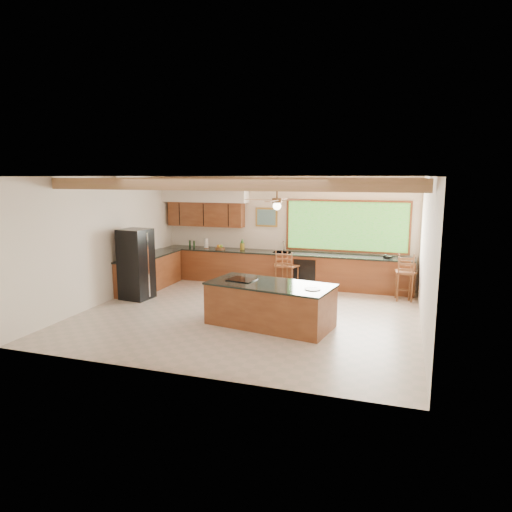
% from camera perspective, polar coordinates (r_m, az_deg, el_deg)
% --- Properties ---
extents(ground, '(7.20, 7.20, 0.00)m').
position_cam_1_polar(ground, '(10.14, -0.97, -7.28)').
color(ground, '#B8AB99').
rests_on(ground, ground).
extents(room_shell, '(7.27, 6.54, 3.02)m').
position_cam_1_polar(room_shell, '(10.38, -0.72, 5.60)').
color(room_shell, silver).
rests_on(room_shell, ground).
extents(counter_run, '(7.12, 3.10, 1.24)m').
position_cam_1_polar(counter_run, '(12.59, -0.79, -1.66)').
color(counter_run, brown).
rests_on(counter_run, ground).
extents(island, '(2.67, 1.59, 0.89)m').
position_cam_1_polar(island, '(9.31, 1.77, -6.05)').
color(island, brown).
rests_on(island, ground).
extents(refrigerator, '(0.74, 0.72, 1.74)m').
position_cam_1_polar(refrigerator, '(11.59, -14.75, -0.99)').
color(refrigerator, black).
rests_on(refrigerator, ground).
extents(bar_stool_a, '(0.47, 0.47, 1.06)m').
position_cam_1_polar(bar_stool_a, '(12.18, 3.11, -1.29)').
color(bar_stool_a, brown).
rests_on(bar_stool_a, ground).
extents(bar_stool_b, '(0.48, 0.48, 1.06)m').
position_cam_1_polar(bar_stool_b, '(12.12, 4.24, -1.37)').
color(bar_stool_b, brown).
rests_on(bar_stool_b, ground).
extents(bar_stool_c, '(0.47, 0.47, 1.18)m').
position_cam_1_polar(bar_stool_c, '(11.58, 18.09, -2.02)').
color(bar_stool_c, brown).
rests_on(bar_stool_c, ground).
extents(bar_stool_d, '(0.50, 0.50, 1.06)m').
position_cam_1_polar(bar_stool_d, '(11.79, 18.33, -2.16)').
color(bar_stool_d, brown).
rests_on(bar_stool_d, ground).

